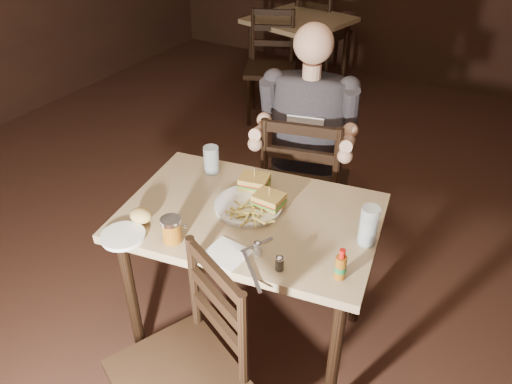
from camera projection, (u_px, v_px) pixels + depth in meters
The scene contains 24 objects.
room_shell at pixel (257, 40), 2.01m from camera, with size 7.00×7.00×7.00m.
main_table at pixel (250, 231), 2.15m from camera, with size 1.17×0.88×0.77m.
bg_table at pixel (299, 28), 4.61m from camera, with size 0.95×0.95×0.77m.
chair_far at pixel (305, 186), 2.78m from camera, with size 0.45×0.49×0.97m, color black, non-canonical shape.
chair_near at pixel (176, 375), 1.82m from camera, with size 0.41×0.45×0.89m, color black, non-canonical shape.
bg_chair_far at pixel (322, 33), 5.11m from camera, with size 0.45×0.50×0.98m, color black, non-canonical shape.
bg_chair_near at pixel (270, 69), 4.34m from camera, with size 0.43×0.47×0.92m, color black, non-canonical shape.
diner at pixel (308, 115), 2.49m from camera, with size 0.51×0.40×0.89m, color #353338, non-canonical shape.
dinner_plate at pixel (249, 206), 2.13m from camera, with size 0.28×0.28×0.02m, color white.
sandwich_left at pixel (269, 196), 2.08m from camera, with size 0.12×0.10×0.10m, color gold, non-canonical shape.
sandwich_right at pixel (254, 178), 2.20m from camera, with size 0.12×0.10×0.10m, color gold, non-canonical shape.
fries_pile at pixel (251, 214), 2.04m from camera, with size 0.23×0.16×0.04m, color #CFBC5B, non-canonical shape.
ketchup_dollop at pixel (262, 207), 2.10m from camera, with size 0.04×0.04×0.01m, color maroon.
glass_left at pixel (211, 160), 2.33m from camera, with size 0.07×0.07×0.13m, color silver.
glass_right at pixel (369, 226), 1.90m from camera, with size 0.07×0.07×0.17m, color silver.
hot_sauce at pixel (341, 264), 1.75m from camera, with size 0.04×0.04×0.13m, color brown, non-canonical shape.
salt_shaker at pixel (258, 248), 1.87m from camera, with size 0.03×0.03×0.06m, color white, non-canonical shape.
pepper_shaker at pixel (280, 263), 1.80m from camera, with size 0.03×0.03×0.06m, color #38332D, non-canonical shape.
syrup_dispenser at pixel (172, 230), 1.92m from camera, with size 0.08×0.08×0.10m, color brown, non-canonical shape.
napkin at pixel (227, 254), 1.89m from camera, with size 0.16×0.15×0.00m, color white.
knife at pixel (251, 271), 1.80m from camera, with size 0.01×0.23×0.01m, color silver.
fork at pixel (257, 245), 1.92m from camera, with size 0.01×0.15×0.00m, color silver.
side_plate at pixel (123, 237), 1.96m from camera, with size 0.17×0.17×0.01m, color white.
bread_roll at pixel (141, 215), 2.02m from camera, with size 0.10×0.08×0.06m, color tan.
Camera 1 is at (1.00, -1.74, 2.03)m, focal length 35.00 mm.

